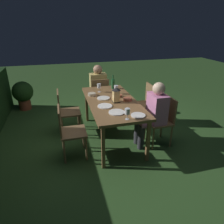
# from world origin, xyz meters

# --- Properties ---
(ground_plane) EXTENTS (16.00, 16.00, 0.00)m
(ground_plane) POSITION_xyz_m (0.00, 0.00, 0.00)
(ground_plane) COLOR #2D5123
(dining_table) EXTENTS (1.82, 0.85, 0.76)m
(dining_table) POSITION_xyz_m (0.00, 0.00, 0.70)
(dining_table) COLOR brown
(dining_table) RESTS_ON ground
(chair_side_right_b) EXTENTS (0.42, 0.40, 0.87)m
(chair_side_right_b) POSITION_xyz_m (0.41, 0.82, 0.49)
(chair_side_right_b) COLOR brown
(chair_side_right_b) RESTS_ON ground
(chair_side_left_a) EXTENTS (0.42, 0.40, 0.87)m
(chair_side_left_a) POSITION_xyz_m (-0.41, -0.82, 0.49)
(chair_side_left_a) COLOR brown
(chair_side_left_a) RESTS_ON ground
(person_in_pink) EXTENTS (0.38, 0.47, 1.15)m
(person_in_pink) POSITION_xyz_m (-0.41, -0.62, 0.64)
(person_in_pink) COLOR #C675A3
(person_in_pink) RESTS_ON ground
(chair_head_far) EXTENTS (0.40, 0.42, 0.87)m
(chair_head_far) POSITION_xyz_m (1.16, 0.00, 0.49)
(chair_head_far) COLOR brown
(chair_head_far) RESTS_ON ground
(person_in_mustard) EXTENTS (0.48, 0.38, 1.15)m
(person_in_mustard) POSITION_xyz_m (1.35, 0.00, 0.64)
(person_in_mustard) COLOR tan
(person_in_mustard) RESTS_ON ground
(chair_side_right_a) EXTENTS (0.42, 0.40, 0.87)m
(chair_side_right_a) POSITION_xyz_m (-0.41, 0.82, 0.49)
(chair_side_right_a) COLOR brown
(chair_side_right_a) RESTS_ON ground
(chair_side_left_b) EXTENTS (0.42, 0.40, 0.87)m
(chair_side_left_b) POSITION_xyz_m (0.41, -0.82, 0.49)
(chair_side_left_b) COLOR brown
(chair_side_left_b) RESTS_ON ground
(lantern_centerpiece) EXTENTS (0.15, 0.15, 0.27)m
(lantern_centerpiece) POSITION_xyz_m (-0.09, -0.05, 0.90)
(lantern_centerpiece) COLOR black
(lantern_centerpiece) RESTS_ON dining_table
(green_bottle_on_table) EXTENTS (0.07, 0.07, 0.29)m
(green_bottle_on_table) POSITION_xyz_m (0.69, -0.20, 0.87)
(green_bottle_on_table) COLOR #1E5B2D
(green_bottle_on_table) RESTS_ON dining_table
(wine_glass_a) EXTENTS (0.08, 0.08, 0.17)m
(wine_glass_a) POSITION_xyz_m (0.53, 0.13, 0.87)
(wine_glass_a) COLOR silver
(wine_glass_a) RESTS_ON dining_table
(wine_glass_b) EXTENTS (0.08, 0.08, 0.17)m
(wine_glass_b) POSITION_xyz_m (0.33, -0.17, 0.87)
(wine_glass_b) COLOR silver
(wine_glass_b) RESTS_ON dining_table
(wine_glass_c) EXTENTS (0.08, 0.08, 0.17)m
(wine_glass_c) POSITION_xyz_m (-0.80, -0.01, 0.87)
(wine_glass_c) COLOR silver
(wine_glass_c) RESTS_ON dining_table
(plate_a) EXTENTS (0.23, 0.23, 0.01)m
(plate_a) POSITION_xyz_m (0.14, 0.13, 0.76)
(plate_a) COLOR silver
(plate_a) RESTS_ON dining_table
(plate_b) EXTENTS (0.22, 0.22, 0.01)m
(plate_b) POSITION_xyz_m (-0.73, -0.21, 0.76)
(plate_b) COLOR white
(plate_b) RESTS_ON dining_table
(plate_c) EXTENTS (0.25, 0.25, 0.01)m
(plate_c) POSITION_xyz_m (-0.54, 0.07, 0.76)
(plate_c) COLOR white
(plate_c) RESTS_ON dining_table
(plate_d) EXTENTS (0.24, 0.24, 0.01)m
(plate_d) POSITION_xyz_m (-0.24, 0.18, 0.76)
(plate_d) COLOR white
(plate_d) RESTS_ON dining_table
(bowl_olives) EXTENTS (0.15, 0.15, 0.04)m
(bowl_olives) POSITION_xyz_m (0.16, -0.16, 0.78)
(bowl_olives) COLOR #9E5138
(bowl_olives) RESTS_ON dining_table
(bowl_bread) EXTENTS (0.15, 0.15, 0.05)m
(bowl_bread) POSITION_xyz_m (0.35, 0.31, 0.78)
(bowl_bread) COLOR #BCAD8E
(bowl_bread) RESTS_ON dining_table
(bowl_salad) EXTENTS (0.15, 0.15, 0.05)m
(bowl_salad) POSITION_xyz_m (-0.07, -0.27, 0.78)
(bowl_salad) COLOR #9E5138
(bowl_salad) RESTS_ON dining_table
(potted_plant_by_hedge) EXTENTS (0.50, 0.50, 0.72)m
(potted_plant_by_hedge) POSITION_xyz_m (1.91, 1.79, 0.42)
(potted_plant_by_hedge) COLOR brown
(potted_plant_by_hedge) RESTS_ON ground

